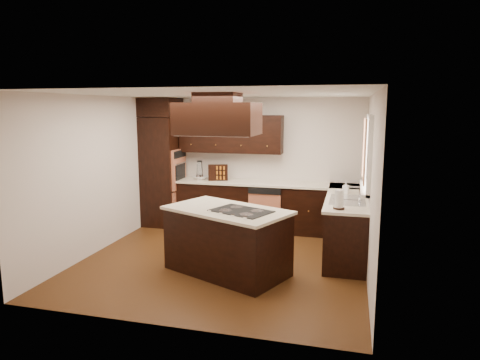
% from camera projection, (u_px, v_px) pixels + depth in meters
% --- Properties ---
extents(floor, '(4.20, 4.20, 0.02)m').
position_uv_depth(floor, '(224.00, 260.00, 6.57)').
color(floor, '#593314').
rests_on(floor, ground).
extents(ceiling, '(4.20, 4.20, 0.02)m').
position_uv_depth(ceiling, '(223.00, 93.00, 6.15)').
color(ceiling, silver).
rests_on(ceiling, ground).
extents(wall_back, '(4.20, 0.02, 2.50)m').
position_uv_depth(wall_back, '(254.00, 162.00, 8.37)').
color(wall_back, beige).
rests_on(wall_back, ground).
extents(wall_front, '(4.20, 0.02, 2.50)m').
position_uv_depth(wall_front, '(163.00, 213.00, 4.34)').
color(wall_front, beige).
rests_on(wall_front, ground).
extents(wall_left, '(0.02, 4.20, 2.50)m').
position_uv_depth(wall_left, '(98.00, 174.00, 6.88)').
color(wall_left, beige).
rests_on(wall_left, ground).
extents(wall_right, '(0.02, 4.20, 2.50)m').
position_uv_depth(wall_right, '(371.00, 186.00, 5.83)').
color(wall_right, beige).
rests_on(wall_right, ground).
extents(oven_column, '(0.65, 0.75, 2.12)m').
position_uv_depth(oven_column, '(163.00, 172.00, 8.46)').
color(oven_column, black).
rests_on(oven_column, floor).
extents(wall_oven_face, '(0.05, 0.62, 0.78)m').
position_uv_depth(wall_oven_face, '(179.00, 169.00, 8.36)').
color(wall_oven_face, '#CD734F').
rests_on(wall_oven_face, oven_column).
extents(base_cabinets_back, '(2.93, 0.60, 0.88)m').
position_uv_depth(base_cabinets_back, '(252.00, 206.00, 8.20)').
color(base_cabinets_back, black).
rests_on(base_cabinets_back, floor).
extents(base_cabinets_right, '(0.60, 2.40, 0.88)m').
position_uv_depth(base_cabinets_right, '(346.00, 225.00, 6.90)').
color(base_cabinets_right, black).
rests_on(base_cabinets_right, floor).
extents(countertop_back, '(2.93, 0.63, 0.04)m').
position_uv_depth(countertop_back, '(252.00, 183.00, 8.11)').
color(countertop_back, beige).
rests_on(countertop_back, base_cabinets_back).
extents(countertop_right, '(0.63, 2.40, 0.04)m').
position_uv_depth(countertop_right, '(347.00, 197.00, 6.83)').
color(countertop_right, beige).
rests_on(countertop_right, base_cabinets_right).
extents(upper_cabinets, '(2.00, 0.34, 0.72)m').
position_uv_depth(upper_cabinets, '(231.00, 134.00, 8.21)').
color(upper_cabinets, black).
rests_on(upper_cabinets, wall_back).
extents(dishwasher_front, '(0.60, 0.05, 0.72)m').
position_uv_depth(dishwasher_front, '(264.00, 213.00, 7.85)').
color(dishwasher_front, '#CD734F').
rests_on(dishwasher_front, floor).
extents(window_frame, '(0.06, 1.32, 1.12)m').
position_uv_depth(window_frame, '(368.00, 153.00, 6.30)').
color(window_frame, silver).
rests_on(window_frame, wall_right).
extents(window_pane, '(0.00, 1.20, 1.00)m').
position_uv_depth(window_pane, '(370.00, 153.00, 6.29)').
color(window_pane, white).
rests_on(window_pane, wall_right).
extents(curtain_left, '(0.02, 0.34, 0.90)m').
position_uv_depth(curtain_left, '(365.00, 152.00, 5.91)').
color(curtain_left, beige).
rests_on(curtain_left, wall_right).
extents(curtain_right, '(0.02, 0.34, 0.90)m').
position_uv_depth(curtain_right, '(364.00, 147.00, 6.71)').
color(curtain_right, beige).
rests_on(curtain_right, wall_right).
extents(sink_rim, '(0.52, 0.84, 0.01)m').
position_uv_depth(sink_rim, '(347.00, 200.00, 6.49)').
color(sink_rim, silver).
rests_on(sink_rim, countertop_right).
extents(island, '(1.86, 1.47, 0.88)m').
position_uv_depth(island, '(227.00, 242.00, 6.01)').
color(island, black).
rests_on(island, floor).
extents(island_top, '(1.94, 1.55, 0.04)m').
position_uv_depth(island_top, '(227.00, 210.00, 5.93)').
color(island_top, beige).
rests_on(island_top, island).
extents(cooktop, '(0.92, 0.78, 0.01)m').
position_uv_depth(cooktop, '(241.00, 211.00, 5.78)').
color(cooktop, black).
rests_on(cooktop, island_top).
extents(range_hood, '(1.05, 0.72, 0.42)m').
position_uv_depth(range_hood, '(218.00, 119.00, 5.66)').
color(range_hood, black).
rests_on(range_hood, ceiling).
extents(hood_duct, '(0.55, 0.50, 0.13)m').
position_uv_depth(hood_duct, '(218.00, 98.00, 5.61)').
color(hood_duct, black).
rests_on(hood_duct, ceiling).
extents(blender_base, '(0.15, 0.15, 0.10)m').
position_uv_depth(blender_base, '(200.00, 178.00, 8.28)').
color(blender_base, silver).
rests_on(blender_base, countertop_back).
extents(blender_pitcher, '(0.13, 0.13, 0.26)m').
position_uv_depth(blender_pitcher, '(200.00, 168.00, 8.25)').
color(blender_pitcher, silver).
rests_on(blender_pitcher, blender_base).
extents(spice_rack, '(0.38, 0.23, 0.31)m').
position_uv_depth(spice_rack, '(218.00, 173.00, 8.23)').
color(spice_rack, black).
rests_on(spice_rack, countertop_back).
extents(mixing_bowl, '(0.36, 0.36, 0.07)m').
position_uv_depth(mixing_bowl, '(200.00, 178.00, 8.34)').
color(mixing_bowl, silver).
rests_on(mixing_bowl, countertop_back).
extents(soap_bottle, '(0.11, 0.11, 0.19)m').
position_uv_depth(soap_bottle, '(346.00, 187.00, 7.00)').
color(soap_bottle, silver).
rests_on(soap_bottle, countertop_right).
extents(paper_towel, '(0.16, 0.16, 0.27)m').
position_uv_depth(paper_towel, '(339.00, 200.00, 5.89)').
color(paper_towel, silver).
rests_on(paper_towel, countertop_right).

